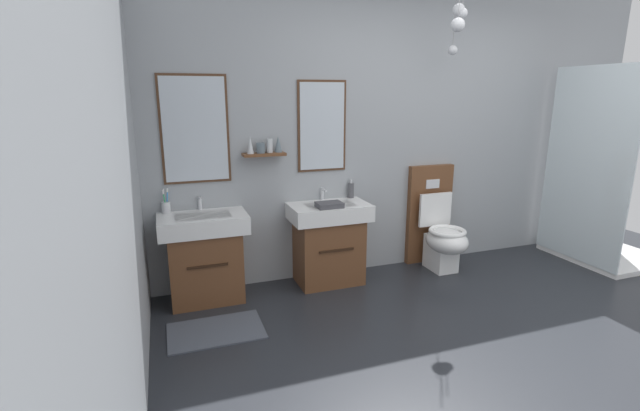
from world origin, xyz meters
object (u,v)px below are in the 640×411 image
(toilet, at_px, (438,230))
(soap_dispenser, at_px, (351,190))
(folded_hand_towel, at_px, (329,205))
(vanity_sink_left, at_px, (205,255))
(vanity_sink_right, at_px, (328,241))
(toothbrush_cup, at_px, (166,206))
(shower_tray, at_px, (598,222))

(toilet, height_order, soap_dispenser, toilet)
(folded_hand_towel, bearing_deg, toilet, 5.19)
(vanity_sink_left, bearing_deg, vanity_sink_right, 0.00)
(vanity_sink_right, bearing_deg, toothbrush_cup, 173.93)
(toilet, bearing_deg, soap_dispenser, 168.84)
(toothbrush_cup, bearing_deg, vanity_sink_left, -28.09)
(vanity_sink_left, distance_m, shower_tray, 3.93)
(folded_hand_towel, xyz_separation_m, shower_tray, (2.85, -0.28, -0.35))
(folded_hand_towel, bearing_deg, shower_tray, -5.62)
(vanity_sink_right, distance_m, toilet, 1.15)
(vanity_sink_right, xyz_separation_m, toilet, (1.15, -0.02, -0.02))
(soap_dispenser, bearing_deg, folded_hand_towel, -139.05)
(soap_dispenser, bearing_deg, toilet, -11.16)
(folded_hand_towel, distance_m, shower_tray, 2.89)
(vanity_sink_left, relative_size, vanity_sink_right, 1.00)
(vanity_sink_right, bearing_deg, toilet, -0.80)
(vanity_sink_right, xyz_separation_m, toothbrush_cup, (-1.36, 0.14, 0.40))
(vanity_sink_right, relative_size, folded_hand_towel, 3.36)
(vanity_sink_left, relative_size, shower_tray, 0.38)
(vanity_sink_left, bearing_deg, toothbrush_cup, 151.91)
(toilet, bearing_deg, folded_hand_towel, -174.81)
(vanity_sink_right, bearing_deg, shower_tray, -8.18)
(vanity_sink_left, distance_m, folded_hand_towel, 1.12)
(vanity_sink_right, bearing_deg, vanity_sink_left, 180.00)
(vanity_sink_left, relative_size, toothbrush_cup, 3.59)
(toilet, relative_size, soap_dispenser, 5.69)
(vanity_sink_right, bearing_deg, folded_hand_towel, -107.91)
(vanity_sink_left, xyz_separation_m, toothbrush_cup, (-0.27, 0.14, 0.40))
(toothbrush_cup, height_order, shower_tray, shower_tray)
(toilet, distance_m, soap_dispenser, 0.99)
(toothbrush_cup, xyz_separation_m, soap_dispenser, (1.64, 0.01, 0.02))
(toilet, distance_m, toothbrush_cup, 2.55)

